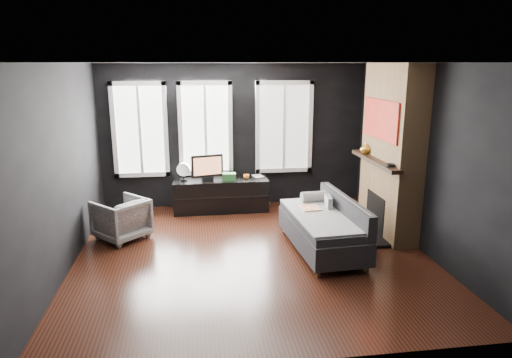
{
  "coord_description": "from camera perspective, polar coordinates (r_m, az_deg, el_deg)",
  "views": [
    {
      "loc": [
        -0.81,
        -6.09,
        2.7
      ],
      "look_at": [
        0.1,
        0.3,
        1.05
      ],
      "focal_mm": 32.0,
      "sensor_mm": 36.0,
      "label": 1
    }
  ],
  "objects": [
    {
      "name": "floor",
      "position": [
        6.71,
        -0.49,
        -9.38
      ],
      "size": [
        5.0,
        5.0,
        0.0
      ],
      "primitive_type": "plane",
      "color": "black",
      "rests_on": "ground"
    },
    {
      "name": "ceiling",
      "position": [
        6.15,
        -0.55,
        14.33
      ],
      "size": [
        5.0,
        5.0,
        0.0
      ],
      "primitive_type": "plane",
      "color": "white",
      "rests_on": "ground"
    },
    {
      "name": "wall_back",
      "position": [
        8.74,
        -2.69,
        5.42
      ],
      "size": [
        5.0,
        0.02,
        2.7
      ],
      "primitive_type": "cube",
      "color": "black",
      "rests_on": "ground"
    },
    {
      "name": "wall_left",
      "position": [
        6.47,
        -23.06,
        1.12
      ],
      "size": [
        0.02,
        5.0,
        2.7
      ],
      "primitive_type": "cube",
      "color": "black",
      "rests_on": "ground"
    },
    {
      "name": "wall_right",
      "position": [
        7.06,
        20.04,
        2.44
      ],
      "size": [
        0.02,
        5.0,
        2.7
      ],
      "primitive_type": "cube",
      "color": "black",
      "rests_on": "ground"
    },
    {
      "name": "windows",
      "position": [
        8.57,
        -5.81,
        12.12
      ],
      "size": [
        4.0,
        0.16,
        1.76
      ],
      "primitive_type": null,
      "color": "white",
      "rests_on": "wall_back"
    },
    {
      "name": "fireplace",
      "position": [
        7.5,
        16.57,
        3.37
      ],
      "size": [
        0.7,
        1.62,
        2.7
      ],
      "primitive_type": null,
      "color": "#93724C",
      "rests_on": "floor"
    },
    {
      "name": "sofa",
      "position": [
        6.79,
        8.26,
        -5.62
      ],
      "size": [
        1.04,
        1.91,
        0.8
      ],
      "primitive_type": null,
      "rotation": [
        0.0,
        0.0,
        0.06
      ],
      "color": "black",
      "rests_on": "floor"
    },
    {
      "name": "stripe_pillow",
      "position": [
        7.08,
        9.02,
        -3.32
      ],
      "size": [
        0.1,
        0.31,
        0.31
      ],
      "primitive_type": "cube",
      "rotation": [
        0.0,
        0.0,
        -0.1
      ],
      "color": "gray",
      "rests_on": "sofa"
    },
    {
      "name": "armchair",
      "position": [
        7.46,
        -16.51,
        -4.56
      ],
      "size": [
        0.96,
        0.96,
        0.72
      ],
      "primitive_type": "imported",
      "rotation": [
        0.0,
        0.0,
        -2.38
      ],
      "color": "white",
      "rests_on": "floor"
    },
    {
      "name": "media_console",
      "position": [
        8.55,
        -4.42,
        -2.01
      ],
      "size": [
        1.75,
        0.55,
        0.6
      ],
      "primitive_type": null,
      "rotation": [
        0.0,
        0.0,
        0.0
      ],
      "color": "black",
      "rests_on": "floor"
    },
    {
      "name": "monitor",
      "position": [
        8.39,
        -6.13,
        1.65
      ],
      "size": [
        0.62,
        0.27,
        0.54
      ],
      "primitive_type": null,
      "rotation": [
        0.0,
        0.0,
        0.24
      ],
      "color": "black",
      "rests_on": "media_console"
    },
    {
      "name": "desk_fan",
      "position": [
        8.41,
        -9.06,
        0.91
      ],
      "size": [
        0.29,
        0.29,
        0.34
      ],
      "primitive_type": null,
      "rotation": [
        0.0,
        0.0,
        -0.21
      ],
      "color": "gray",
      "rests_on": "media_console"
    },
    {
      "name": "mug",
      "position": [
        8.49,
        -1.21,
        0.39
      ],
      "size": [
        0.11,
        0.09,
        0.11
      ],
      "primitive_type": "imported",
      "rotation": [
        0.0,
        0.0,
        -0.05
      ],
      "color": "orange",
      "rests_on": "media_console"
    },
    {
      "name": "book",
      "position": [
        8.59,
        -0.33,
        1.03
      ],
      "size": [
        0.18,
        0.06,
        0.24
      ],
      "primitive_type": "imported",
      "rotation": [
        0.0,
        0.0,
        0.25
      ],
      "color": "#BDB295",
      "rests_on": "media_console"
    },
    {
      "name": "storage_box",
      "position": [
        8.39,
        -3.39,
        0.29
      ],
      "size": [
        0.25,
        0.16,
        0.13
      ],
      "primitive_type": "cube",
      "rotation": [
        0.0,
        0.0,
        -0.03
      ],
      "color": "#2D6C30",
      "rests_on": "media_console"
    },
    {
      "name": "mantel_vase",
      "position": [
        7.82,
        13.53,
        3.77
      ],
      "size": [
        0.24,
        0.25,
        0.18
      ],
      "primitive_type": "imported",
      "rotation": [
        0.0,
        0.0,
        -0.4
      ],
      "color": "gold",
      "rests_on": "fireplace"
    },
    {
      "name": "mantel_clock",
      "position": [
        6.93,
        16.49,
        1.67
      ],
      "size": [
        0.15,
        0.15,
        0.04
      ],
      "primitive_type": "cylinder",
      "rotation": [
        0.0,
        0.0,
        0.2
      ],
      "color": "black",
      "rests_on": "fireplace"
    }
  ]
}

